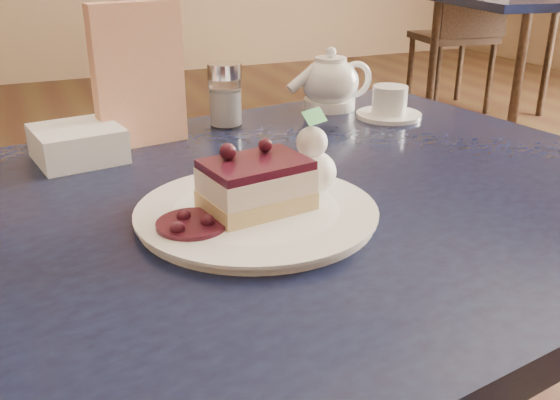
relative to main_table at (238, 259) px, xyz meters
name	(u,v)px	position (x,y,z in m)	size (l,w,h in m)	color
main_table	(238,259)	(0.00, 0.00, 0.00)	(1.31, 0.98, 0.75)	black
dessert_plate	(257,213)	(0.01, -0.05, 0.08)	(0.28, 0.28, 0.01)	white
cheesecake_slice	(256,185)	(0.01, -0.05, 0.12)	(0.13, 0.10, 0.06)	#DEBE77
whipped_cream	(311,171)	(0.09, -0.03, 0.12)	(0.06, 0.06, 0.06)	white
berry_sauce	(192,224)	(-0.08, -0.07, 0.09)	(0.08, 0.08, 0.01)	black
tea_set	(341,88)	(0.34, 0.35, 0.12)	(0.24, 0.22, 0.11)	white
menu_card	(139,76)	(-0.05, 0.29, 0.19)	(0.14, 0.03, 0.22)	beige
sugar_shaker	(225,94)	(0.10, 0.34, 0.14)	(0.06, 0.06, 0.11)	white
napkin_stack	(78,143)	(-0.16, 0.25, 0.10)	(0.12, 0.12, 0.05)	white
bg_table_far_right	(526,125)	(2.44, 1.93, -0.60)	(1.16, 1.90, 1.27)	black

